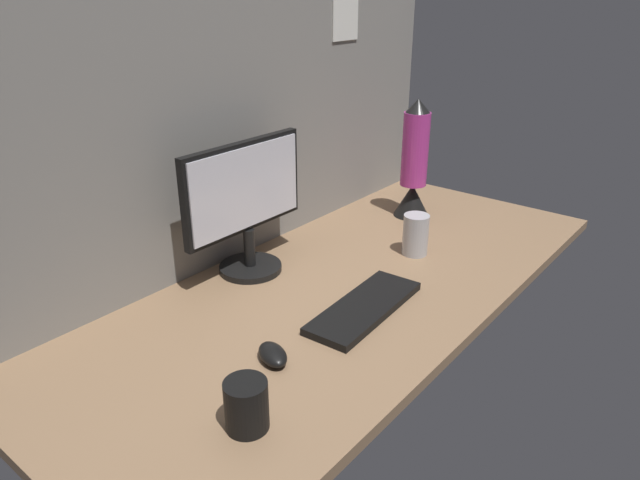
# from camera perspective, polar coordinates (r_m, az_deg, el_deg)

# --- Properties ---
(ground_plane) EXTENTS (1.80, 0.80, 0.03)m
(ground_plane) POSITION_cam_1_polar(r_m,az_deg,el_deg) (1.64, 2.23, -4.44)
(ground_plane) COLOR #8C6B4C
(cubicle_wall_back) EXTENTS (1.80, 0.06, 0.80)m
(cubicle_wall_back) POSITION_cam_1_polar(r_m,az_deg,el_deg) (1.73, -7.71, 11.60)
(cubicle_wall_back) COLOR gray
(cubicle_wall_back) RESTS_ON ground_plane
(monitor) EXTENTS (0.42, 0.18, 0.38)m
(monitor) POSITION_cam_1_polar(r_m,az_deg,el_deg) (1.62, -7.34, 3.72)
(monitor) COLOR black
(monitor) RESTS_ON ground_plane
(keyboard) EXTENTS (0.38, 0.15, 0.02)m
(keyboard) POSITION_cam_1_polar(r_m,az_deg,el_deg) (1.49, 4.39, -6.62)
(keyboard) COLOR black
(keyboard) RESTS_ON ground_plane
(mouse) EXTENTS (0.09, 0.11, 0.03)m
(mouse) POSITION_cam_1_polar(r_m,az_deg,el_deg) (1.30, -4.66, -11.13)
(mouse) COLOR black
(mouse) RESTS_ON ground_plane
(mug_black_travel) EXTENTS (0.08, 0.08, 0.10)m
(mug_black_travel) POSITION_cam_1_polar(r_m,az_deg,el_deg) (1.12, -7.24, -15.78)
(mug_black_travel) COLOR black
(mug_black_travel) RESTS_ON ground_plane
(mug_steel) EXTENTS (0.08, 0.08, 0.13)m
(mug_steel) POSITION_cam_1_polar(r_m,az_deg,el_deg) (1.79, 9.36, 0.52)
(mug_steel) COLOR #B2B2B7
(mug_steel) RESTS_ON ground_plane
(lava_lamp) EXTENTS (0.13, 0.13, 0.41)m
(lava_lamp) POSITION_cam_1_polar(r_m,az_deg,el_deg) (2.06, 9.21, 6.95)
(lava_lamp) COLOR black
(lava_lamp) RESTS_ON ground_plane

